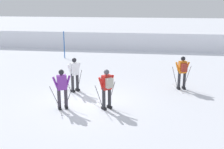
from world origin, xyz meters
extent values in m
plane|color=white|center=(0.00, 0.00, 0.00)|extent=(120.00, 120.00, 0.00)
cube|color=white|center=(0.00, 18.14, 0.79)|extent=(80.00, 9.96, 1.58)
cube|color=silver|center=(0.82, -0.56, 0.01)|extent=(1.15, 1.24, 0.02)
cube|color=silver|center=(1.02, -0.38, 0.01)|extent=(1.15, 1.24, 0.02)
cube|color=black|center=(0.92, -0.68, 0.07)|extent=(0.26, 0.27, 0.10)
cube|color=black|center=(1.13, -0.49, 0.07)|extent=(0.26, 0.27, 0.10)
cylinder|color=#2D2D33|center=(0.92, -0.68, 0.55)|extent=(0.14, 0.14, 0.85)
cylinder|color=#2D2D33|center=(1.13, -0.49, 0.55)|extent=(0.14, 0.14, 0.85)
cube|color=red|center=(1.02, -0.58, 1.17)|extent=(0.44, 0.43, 0.60)
cylinder|color=red|center=(0.83, -0.73, 1.16)|extent=(0.25, 0.24, 0.55)
cylinder|color=red|center=(1.19, -0.40, 1.16)|extent=(0.25, 0.24, 0.55)
sphere|color=#4C4C56|center=(1.02, -0.58, 1.60)|extent=(0.22, 0.22, 0.22)
cylinder|color=#38383D|center=(0.74, -0.71, 0.55)|extent=(0.31, 0.29, 1.10)
cylinder|color=#38383D|center=(1.18, -0.30, 0.55)|extent=(0.31, 0.29, 1.10)
cube|color=#B7B2A3|center=(1.17, -0.73, 1.19)|extent=(0.33, 0.32, 0.40)
cube|color=silver|center=(-0.98, -0.78, 0.01)|extent=(0.81, 1.47, 0.02)
cube|color=silver|center=(-0.73, -0.65, 0.01)|extent=(0.81, 1.47, 0.02)
cube|color=black|center=(-0.91, -0.91, 0.07)|extent=(0.22, 0.29, 0.10)
cube|color=black|center=(-0.66, -0.78, 0.07)|extent=(0.22, 0.29, 0.10)
cylinder|color=#38333D|center=(-0.91, -0.91, 0.55)|extent=(0.14, 0.14, 0.85)
cylinder|color=#38333D|center=(-0.66, -0.78, 0.55)|extent=(0.14, 0.14, 0.85)
cube|color=purple|center=(-0.78, -0.85, 1.17)|extent=(0.45, 0.39, 0.60)
cylinder|color=purple|center=(-1.02, -0.94, 1.16)|extent=(0.27, 0.20, 0.55)
cylinder|color=purple|center=(-0.57, -0.72, 1.16)|extent=(0.27, 0.20, 0.55)
sphere|color=black|center=(-0.78, -0.85, 1.60)|extent=(0.22, 0.22, 0.22)
cylinder|color=#38383D|center=(-1.09, -0.89, 0.51)|extent=(0.38, 0.21, 1.03)
cylinder|color=#38383D|center=(-0.57, -0.62, 0.51)|extent=(0.38, 0.21, 1.03)
cube|color=silver|center=(4.18, 2.67, 0.01)|extent=(0.53, 1.56, 0.02)
cube|color=silver|center=(4.45, 2.75, 0.01)|extent=(0.53, 1.56, 0.02)
cube|color=black|center=(4.22, 2.53, 0.07)|extent=(0.19, 0.28, 0.10)
cube|color=black|center=(4.49, 2.60, 0.07)|extent=(0.19, 0.28, 0.10)
cylinder|color=#2D2D33|center=(4.22, 2.53, 0.55)|extent=(0.14, 0.14, 0.85)
cylinder|color=#2D2D33|center=(4.49, 2.60, 0.55)|extent=(0.14, 0.14, 0.85)
cube|color=orange|center=(4.35, 2.56, 1.17)|extent=(0.43, 0.34, 0.60)
cylinder|color=orange|center=(4.11, 2.51, 1.16)|extent=(0.27, 0.16, 0.55)
cylinder|color=orange|center=(4.59, 2.65, 1.16)|extent=(0.27, 0.16, 0.55)
sphere|color=black|center=(4.35, 2.56, 1.60)|extent=(0.22, 0.22, 0.22)
cylinder|color=#38383D|center=(4.02, 2.57, 0.59)|extent=(0.35, 0.12, 1.18)
cylinder|color=#38383D|center=(4.64, 2.75, 0.59)|extent=(0.35, 0.12, 1.18)
cube|color=maroon|center=(4.41, 2.36, 1.19)|extent=(0.32, 0.25, 0.40)
cube|color=silver|center=(-1.09, 1.43, 0.01)|extent=(1.27, 1.11, 0.02)
cube|color=silver|center=(-0.91, 1.65, 0.01)|extent=(1.27, 1.11, 0.02)
cube|color=black|center=(-0.98, 1.34, 0.07)|extent=(0.28, 0.26, 0.10)
cube|color=black|center=(-0.80, 1.55, 0.07)|extent=(0.28, 0.26, 0.10)
cylinder|color=#2D2D33|center=(-0.98, 1.34, 0.55)|extent=(0.14, 0.14, 0.85)
cylinder|color=#2D2D33|center=(-0.80, 1.55, 0.55)|extent=(0.14, 0.14, 0.85)
cube|color=white|center=(-0.89, 1.44, 1.17)|extent=(0.43, 0.44, 0.60)
cylinder|color=white|center=(-1.07, 1.27, 1.16)|extent=(0.23, 0.25, 0.55)
cylinder|color=white|center=(-0.74, 1.65, 1.16)|extent=(0.23, 0.25, 0.55)
sphere|color=black|center=(-0.89, 1.44, 1.60)|extent=(0.22, 0.22, 0.22)
cylinder|color=#38383D|center=(-1.19, 1.25, 0.51)|extent=(0.22, 0.25, 1.02)
cylinder|color=#38383D|center=(-0.74, 1.77, 0.51)|extent=(0.22, 0.25, 1.02)
cylinder|color=#1E56AD|center=(-3.90, 9.24, 1.04)|extent=(0.07, 0.07, 2.09)
camera|label=1|loc=(2.79, -11.28, 4.44)|focal=44.60mm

